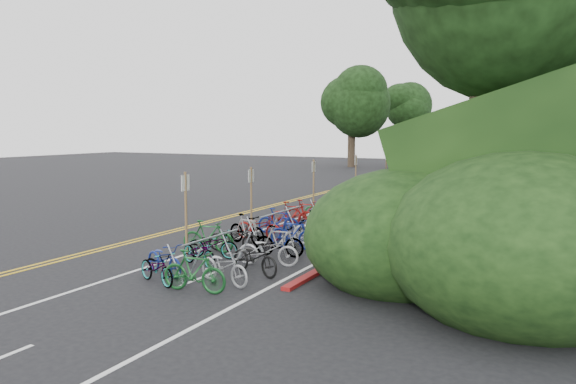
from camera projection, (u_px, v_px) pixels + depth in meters
name	position (u px, v px, depth m)	size (l,w,h in m)	color
ground	(157.00, 253.00, 18.16)	(120.00, 120.00, 0.00)	black
road_markings	(306.00, 213.00, 26.83)	(7.47, 80.00, 0.01)	gold
red_curb	(422.00, 214.00, 26.24)	(0.25, 28.00, 0.10)	maroon
tree_cluster	(539.00, 9.00, 32.11)	(31.86, 53.55, 17.33)	#2D2319
bike_rack_front	(212.00, 247.00, 15.33)	(1.09, 2.64, 1.06)	#9298A3
bike_racks_rest	(373.00, 192.00, 28.24)	(1.14, 23.00, 1.17)	#9298A3
signpost_near	(186.00, 208.00, 17.72)	(0.08, 0.40, 2.65)	brown
signposts_rest	(337.00, 177.00, 30.14)	(0.08, 18.40, 2.50)	brown
bike_front	(208.00, 236.00, 18.17)	(1.75, 0.49, 1.05)	#144C1E
bike_valet	(274.00, 233.00, 18.92)	(3.41, 13.15, 1.10)	slate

